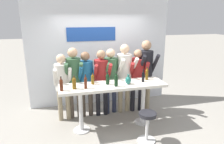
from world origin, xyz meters
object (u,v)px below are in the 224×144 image
at_px(person_far_left, 62,80).
at_px(wine_bottle_3, 147,74).
at_px(tasting_table, 113,91).
at_px(wine_bottle_0, 108,79).
at_px(wine_bottle_1, 93,79).
at_px(wine_bottle_5, 61,84).
at_px(person_far_right, 137,74).
at_px(person_left, 74,75).
at_px(person_right, 125,71).
at_px(decorative_vase, 128,80).
at_px(wine_bottle_4, 116,80).
at_px(person_center, 101,76).
at_px(person_rightmost, 146,68).
at_px(wine_bottle_6, 86,82).
at_px(person_center_left, 86,78).
at_px(wine_bottle_7, 143,76).
at_px(wine_bottle_2, 74,83).
at_px(person_center_right, 111,74).
at_px(bar_stool, 147,122).

relative_size(person_far_left, wine_bottle_3, 5.29).
xyz_separation_m(tasting_table, wine_bottle_0, (-0.11, 0.04, 0.28)).
height_order(wine_bottle_1, wine_bottle_5, wine_bottle_5).
bearing_deg(tasting_table, person_far_right, 37.58).
xyz_separation_m(person_left, person_right, (1.26, 0.03, 0.01)).
relative_size(person_left, decorative_vase, 7.93).
bearing_deg(wine_bottle_1, person_far_left, 143.98).
relative_size(wine_bottle_1, wine_bottle_4, 0.84).
xyz_separation_m(wine_bottle_0, decorative_vase, (0.43, -0.10, -0.04)).
height_order(tasting_table, person_center, person_center).
xyz_separation_m(person_right, wine_bottle_0, (-0.58, -0.61, 0.04)).
bearing_deg(person_rightmost, wine_bottle_6, -154.34).
bearing_deg(tasting_table, wine_bottle_3, 8.21).
relative_size(person_center_left, wine_bottle_1, 6.44).
relative_size(person_far_right, wine_bottle_1, 6.45).
xyz_separation_m(wine_bottle_7, decorative_vase, (-0.37, -0.07, -0.04)).
xyz_separation_m(wine_bottle_0, wine_bottle_2, (-0.71, -0.12, 0.00)).
height_order(person_left, wine_bottle_2, person_left).
distance_m(tasting_table, person_far_right, 1.02).
distance_m(person_center_right, wine_bottle_7, 0.88).
xyz_separation_m(person_far_left, wine_bottle_6, (0.46, -0.69, 0.14)).
xyz_separation_m(person_rightmost, wine_bottle_1, (-1.44, -0.51, -0.03)).
relative_size(person_right, person_far_right, 1.08).
bearing_deg(person_right, wine_bottle_4, -125.12).
distance_m(bar_stool, person_far_left, 2.11).
xyz_separation_m(person_left, wine_bottle_6, (0.19, -0.73, 0.06)).
bearing_deg(person_center_right, wine_bottle_6, -142.38).
xyz_separation_m(person_left, wine_bottle_5, (-0.29, -0.74, 0.06)).
bearing_deg(wine_bottle_2, person_left, 87.18).
xyz_separation_m(person_far_left, wine_bottle_0, (0.95, -0.54, 0.14)).
distance_m(bar_stool, person_rightmost, 1.60).
bearing_deg(wine_bottle_1, person_far_right, 22.25).
xyz_separation_m(wine_bottle_1, wine_bottle_3, (1.25, 0.01, 0.02)).
bearing_deg(wine_bottle_6, wine_bottle_3, 9.12).
xyz_separation_m(wine_bottle_1, decorative_vase, (0.74, -0.18, -0.03)).
bearing_deg(person_left, wine_bottle_3, -16.58).
relative_size(person_center_right, wine_bottle_6, 5.67).
distance_m(tasting_table, person_right, 0.84).
bearing_deg(person_center, person_right, 6.08).
distance_m(tasting_table, person_center_right, 0.69).
height_order(wine_bottle_2, wine_bottle_5, wine_bottle_5).
relative_size(person_center, person_far_right, 1.02).
distance_m(tasting_table, decorative_vase, 0.41).
bearing_deg(decorative_vase, person_center_left, 140.03).
height_order(tasting_table, person_far_right, person_far_right).
height_order(person_far_right, decorative_vase, person_far_right).
height_order(person_far_left, person_left, person_left).
distance_m(wine_bottle_4, decorative_vase, 0.30).
height_order(person_right, wine_bottle_6, person_right).
relative_size(person_center_left, wine_bottle_0, 6.09).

